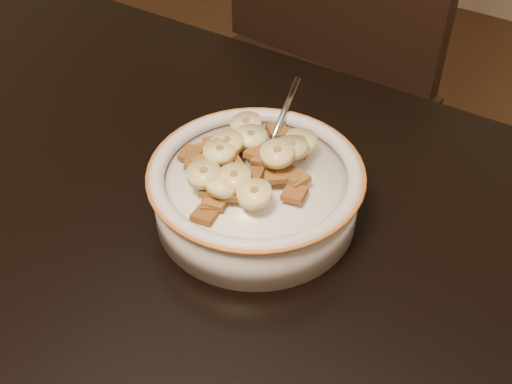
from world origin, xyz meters
The scene contains 47 objects.
table centered at (0.00, 0.00, 0.73)m, with size 1.40×0.90×0.04m, color black.
chair centered at (-0.17, 0.63, 0.53)m, with size 0.47×0.47×1.06m, color black.
cereal_bowl centered at (0.07, 0.17, 0.77)m, with size 0.20×0.20×0.05m, color beige.
milk centered at (0.07, 0.17, 0.80)m, with size 0.16×0.16×0.00m, color white.
spoon centered at (0.07, 0.20, 0.80)m, with size 0.04×0.05×0.01m, color #B8BABE.
cereal_square_0 centered at (0.06, 0.12, 0.81)m, with size 0.02×0.02×0.01m, color #9D5720.
cereal_square_1 centered at (0.11, 0.17, 0.81)m, with size 0.02×0.02×0.01m, color #965E32.
cereal_square_2 centered at (0.06, 0.11, 0.80)m, with size 0.02×0.02×0.01m, color brown.
cereal_square_3 centered at (0.08, 0.15, 0.82)m, with size 0.02×0.02×0.01m, color brown.
cereal_square_4 centered at (0.10, 0.17, 0.81)m, with size 0.02×0.02×0.01m, color brown.
cereal_square_5 centered at (0.08, 0.17, 0.82)m, with size 0.02×0.02×0.01m, color brown.
cereal_square_6 centered at (0.03, 0.15, 0.81)m, with size 0.02×0.02×0.01m, color brown.
cereal_square_7 centered at (0.01, 0.19, 0.80)m, with size 0.02×0.02×0.01m, color brown.
cereal_square_8 centered at (0.09, 0.22, 0.80)m, with size 0.02×0.02×0.01m, color #996128.
cereal_square_9 centered at (0.06, 0.12, 0.81)m, with size 0.02×0.02×0.01m, color brown.
cereal_square_10 centered at (0.03, 0.19, 0.81)m, with size 0.02×0.02×0.01m, color brown.
cereal_square_11 centered at (0.05, 0.15, 0.82)m, with size 0.02×0.02×0.01m, color brown.
cereal_square_12 centered at (0.04, 0.21, 0.80)m, with size 0.02×0.02×0.01m, color brown.
cereal_square_13 centered at (0.03, 0.21, 0.80)m, with size 0.02×0.02×0.01m, color #95592B.
cereal_square_14 centered at (0.03, 0.14, 0.80)m, with size 0.02×0.02×0.01m, color brown.
cereal_square_15 centered at (0.07, 0.13, 0.81)m, with size 0.02×0.02×0.01m, color brown.
cereal_square_16 centered at (0.04, 0.19, 0.81)m, with size 0.02×0.02×0.01m, color olive.
cereal_square_17 centered at (0.01, 0.17, 0.81)m, with size 0.02×0.02×0.01m, color brown.
cereal_square_18 centered at (0.07, 0.18, 0.82)m, with size 0.02×0.02×0.01m, color brown.
cereal_square_19 centered at (0.07, 0.14, 0.82)m, with size 0.02×0.02×0.01m, color brown.
cereal_square_20 centered at (0.09, 0.22, 0.81)m, with size 0.02×0.02×0.01m, color brown.
cereal_square_21 centered at (0.03, 0.14, 0.81)m, with size 0.02×0.02×0.01m, color olive.
cereal_square_22 centered at (0.01, 0.16, 0.81)m, with size 0.02×0.02×0.01m, color #61320F.
cereal_square_23 centered at (0.12, 0.16, 0.81)m, with size 0.02×0.02×0.01m, color brown.
cereal_square_24 centered at (0.06, 0.10, 0.80)m, with size 0.02×0.02×0.01m, color brown.
cereal_square_25 centered at (0.04, 0.22, 0.81)m, with size 0.02×0.02×0.01m, color olive.
cereal_square_26 centered at (0.06, 0.23, 0.80)m, with size 0.02×0.02×0.01m, color brown.
cereal_square_27 centered at (0.06, 0.14, 0.82)m, with size 0.02×0.02×0.01m, color brown.
cereal_square_28 centered at (0.11, 0.18, 0.81)m, with size 0.02×0.02×0.01m, color brown.
cereal_square_29 centered at (0.02, 0.15, 0.81)m, with size 0.02×0.02×0.01m, color #8F551B.
banana_slice_0 centered at (0.07, 0.13, 0.82)m, with size 0.03×0.03×0.01m, color #EBCC83.
banana_slice_1 centered at (0.04, 0.17, 0.83)m, with size 0.03×0.03×0.01m, color #F9E69C.
banana_slice_2 centered at (0.10, 0.19, 0.83)m, with size 0.03×0.03×0.01m, color tan.
banana_slice_3 centered at (0.05, 0.19, 0.82)m, with size 0.03×0.03×0.01m, color beige.
banana_slice_4 centered at (0.04, 0.16, 0.83)m, with size 0.03×0.03×0.01m, color #F9D889.
banana_slice_5 centered at (0.05, 0.12, 0.82)m, with size 0.03×0.03×0.01m, color beige.
banana_slice_6 centered at (0.04, 0.21, 0.82)m, with size 0.03×0.03×0.01m, color #D6CD85.
banana_slice_7 centered at (0.09, 0.22, 0.82)m, with size 0.03×0.03×0.01m, color #DBD072.
banana_slice_8 centered at (0.09, 0.17, 0.83)m, with size 0.03×0.03×0.01m, color #DED182.
banana_slice_9 centered at (0.07, 0.13, 0.82)m, with size 0.03×0.03×0.01m, color #E5CF75.
banana_slice_10 centered at (0.10, 0.13, 0.82)m, with size 0.03×0.03×0.01m, color #FFE199.
banana_slice_11 centered at (0.04, 0.21, 0.82)m, with size 0.03×0.03×0.01m, color beige.
Camera 1 is at (0.32, -0.22, 1.20)m, focal length 45.00 mm.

